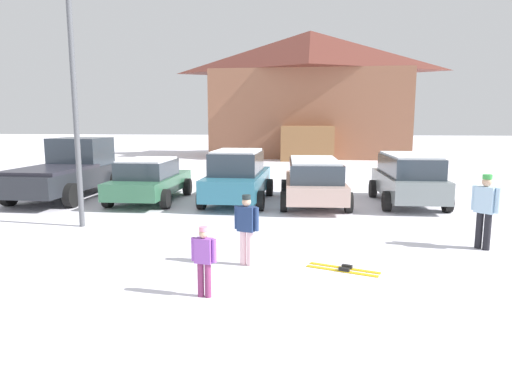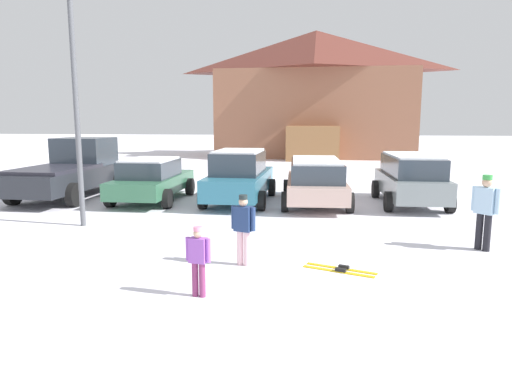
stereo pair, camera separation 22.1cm
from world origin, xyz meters
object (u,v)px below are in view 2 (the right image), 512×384
object	(u,v)px
parked_beige_suv	(316,180)
pickup_truck	(74,170)
ski_lodge	(315,93)
parked_green_coupe	(152,179)
parked_grey_wagon	(411,178)
skier_teen_in_navy_coat	(243,226)
skier_child_in_purple_jacket	(198,257)
parked_teal_hatchback	(240,176)
lamp_post	(76,97)
pair_of_skis	(340,270)
skier_adult_in_blue_parka	(485,208)

from	to	relation	value
parked_beige_suv	pickup_truck	bearing A→B (deg)	176.32
ski_lodge	parked_green_coupe	size ratio (longest dim) A/B	3.47
parked_beige_suv	parked_grey_wagon	bearing A→B (deg)	4.75
skier_teen_in_navy_coat	pickup_truck	bearing A→B (deg)	135.35
skier_teen_in_navy_coat	parked_grey_wagon	bearing A→B (deg)	56.63
parked_grey_wagon	skier_child_in_purple_jacket	bearing A→B (deg)	-120.44
parked_teal_hatchback	lamp_post	distance (m)	5.99
pair_of_skis	lamp_post	world-z (taller)	lamp_post
pickup_truck	pair_of_skis	xyz separation A→B (m)	(9.33, -7.48, -0.97)
skier_teen_in_navy_coat	pair_of_skis	size ratio (longest dim) A/B	1.00
parked_grey_wagon	lamp_post	bearing A→B (deg)	-156.06
ski_lodge	pair_of_skis	bearing A→B (deg)	-89.43
parked_teal_hatchback	pair_of_skis	bearing A→B (deg)	-66.66
parked_grey_wagon	skier_child_in_purple_jacket	xyz separation A→B (m)	(-5.13, -8.73, -0.26)
pair_of_skis	skier_child_in_purple_jacket	bearing A→B (deg)	-146.67
parked_grey_wagon	skier_child_in_purple_jacket	distance (m)	10.12
skier_teen_in_navy_coat	pair_of_skis	xyz separation A→B (m)	(1.88, -0.12, -0.77)
pickup_truck	pair_of_skis	world-z (taller)	pickup_truck
skier_child_in_purple_jacket	skier_adult_in_blue_parka	bearing A→B (deg)	30.90
pickup_truck	lamp_post	world-z (taller)	lamp_post
parked_teal_hatchback	skier_teen_in_navy_coat	xyz separation A→B (m)	(1.12, -6.84, -0.11)
parked_beige_suv	pickup_truck	distance (m)	8.94
pair_of_skis	lamp_post	bearing A→B (deg)	156.01
parked_beige_suv	skier_teen_in_navy_coat	bearing A→B (deg)	-102.30
parked_green_coupe	skier_adult_in_blue_parka	world-z (taller)	skier_adult_in_blue_parka
parked_beige_suv	skier_teen_in_navy_coat	xyz separation A→B (m)	(-1.48, -6.78, -0.05)
ski_lodge	pickup_truck	distance (m)	22.61
parked_teal_hatchback	skier_child_in_purple_jacket	bearing A→B (deg)	-85.75
parked_beige_suv	skier_adult_in_blue_parka	xyz separation A→B (m)	(3.59, -5.14, 0.10)
ski_lodge	pair_of_skis	world-z (taller)	ski_lodge
skier_child_in_purple_jacket	pair_of_skis	size ratio (longest dim) A/B	0.83
parked_teal_hatchback	skier_teen_in_navy_coat	bearing A→B (deg)	-80.69
parked_beige_suv	skier_adult_in_blue_parka	distance (m)	6.27
skier_child_in_purple_jacket	lamp_post	bearing A→B (deg)	133.58
parked_beige_suv	skier_teen_in_navy_coat	size ratio (longest dim) A/B	3.36
parked_grey_wagon	skier_child_in_purple_jacket	size ratio (longest dim) A/B	3.64
pickup_truck	skier_child_in_purple_jacket	distance (m)	11.41
parked_grey_wagon	skier_teen_in_navy_coat	size ratio (longest dim) A/B	3.02
ski_lodge	skier_teen_in_navy_coat	distance (m)	28.05
ski_lodge	parked_teal_hatchback	xyz separation A→B (m)	(-2.73, -20.87, -3.94)
parked_grey_wagon	skier_adult_in_blue_parka	size ratio (longest dim) A/B	2.54
parked_beige_suv	pair_of_skis	distance (m)	6.96
skier_adult_in_blue_parka	pair_of_skis	bearing A→B (deg)	-150.99
parked_beige_suv	parked_teal_hatchback	bearing A→B (deg)	178.71
parked_teal_hatchback	pickup_truck	xyz separation A→B (m)	(-6.32, 0.52, 0.09)
ski_lodge	skier_adult_in_blue_parka	size ratio (longest dim) A/B	9.16
parked_grey_wagon	pickup_truck	world-z (taller)	pickup_truck
pickup_truck	skier_teen_in_navy_coat	size ratio (longest dim) A/B	4.07
pickup_truck	pair_of_skis	size ratio (longest dim) A/B	4.09
parked_teal_hatchback	parked_grey_wagon	world-z (taller)	parked_teal_hatchback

